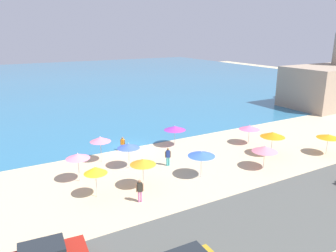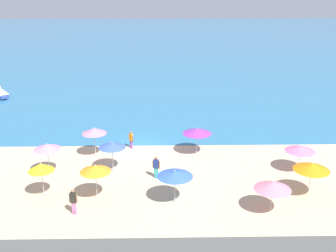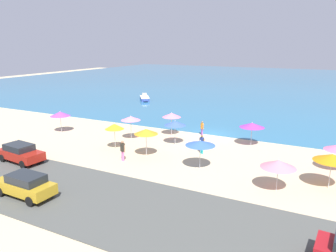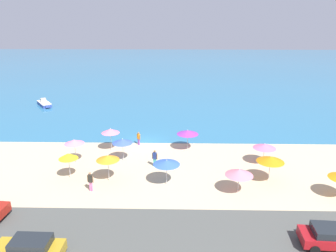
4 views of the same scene
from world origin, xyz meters
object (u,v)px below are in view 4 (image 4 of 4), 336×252
object	(u,v)px
beach_umbrella_10	(239,172)
bather_1	(139,138)
beach_umbrella_2	(74,142)
beach_umbrella_5	(110,131)
beach_umbrella_3	(68,156)
beach_umbrella_8	(265,146)
bather_0	(155,157)
parked_car_0	(334,237)
beach_umbrella_6	(167,162)
beach_umbrella_7	(271,159)
beach_umbrella_11	(188,132)
beach_umbrella_1	(123,141)
skiff_nearshore	(44,104)
bather_2	(90,181)
parked_car_2	(29,249)
beach_umbrella_0	(108,158)

from	to	relation	value
beach_umbrella_10	bather_1	bearing A→B (deg)	132.17
beach_umbrella_2	beach_umbrella_5	world-z (taller)	beach_umbrella_5
beach_umbrella_3	beach_umbrella_8	world-z (taller)	beach_umbrella_3
bather_0	parked_car_0	world-z (taller)	bather_0
beach_umbrella_6	beach_umbrella_7	size ratio (longest dim) A/B	0.94
beach_umbrella_11	beach_umbrella_3	bearing A→B (deg)	-147.78
bather_0	parked_car_0	xyz separation A→B (m)	(12.34, -11.80, -0.16)
beach_umbrella_6	bather_0	xyz separation A→B (m)	(-1.27, 3.58, -1.15)
beach_umbrella_1	beach_umbrella_7	xyz separation A→B (m)	(13.94, -4.25, 0.07)
beach_umbrella_7	bather_1	size ratio (longest dim) A/B	1.59
parked_car_0	beach_umbrella_8	bearing A→B (deg)	95.83
beach_umbrella_7	beach_umbrella_10	distance (m)	3.77
beach_umbrella_6	bather_1	world-z (taller)	beach_umbrella_6
beach_umbrella_6	beach_umbrella_5	bearing A→B (deg)	129.85
beach_umbrella_1	beach_umbrella_5	xyz separation A→B (m)	(-1.76, 2.72, 0.13)
bather_0	parked_car_0	size ratio (longest dim) A/B	0.40
beach_umbrella_1	beach_umbrella_11	size ratio (longest dim) A/B	1.01
bather_1	skiff_nearshore	distance (m)	24.40
beach_umbrella_10	skiff_nearshore	size ratio (longest dim) A/B	0.57
beach_umbrella_5	beach_umbrella_10	world-z (taller)	beach_umbrella_5
beach_umbrella_7	beach_umbrella_2	bearing A→B (deg)	168.93
beach_umbrella_7	beach_umbrella_8	distance (m)	3.86
beach_umbrella_2	bather_2	xyz separation A→B (m)	(2.97, -5.74, -1.27)
beach_umbrella_6	parked_car_2	size ratio (longest dim) A/B	0.57
beach_umbrella_0	beach_umbrella_8	xyz separation A→B (m)	(15.06, 3.99, -0.37)
beach_umbrella_3	bather_1	bearing A→B (deg)	56.36
parked_car_0	skiff_nearshore	bearing A→B (deg)	133.08
beach_umbrella_3	beach_umbrella_11	distance (m)	13.20
skiff_nearshore	parked_car_0	bearing A→B (deg)	-46.92
beach_umbrella_0	beach_umbrella_11	xyz separation A→B (m)	(7.44, 7.49, -0.22)
beach_umbrella_5	bather_1	world-z (taller)	beach_umbrella_5
beach_umbrella_6	skiff_nearshore	size ratio (longest dim) A/B	0.58
beach_umbrella_2	parked_car_0	world-z (taller)	beach_umbrella_2
beach_umbrella_1	beach_umbrella_3	distance (m)	5.90
beach_umbrella_8	bather_2	size ratio (longest dim) A/B	1.29
bather_1	bather_0	bearing A→B (deg)	-68.68
beach_umbrella_8	bather_1	xyz separation A→B (m)	(-13.27, 4.77, -1.04)
beach_umbrella_0	bather_2	distance (m)	2.59
beach_umbrella_2	parked_car_2	xyz separation A→B (m)	(1.30, -14.25, -1.41)
beach_umbrella_10	bather_0	distance (m)	8.95
beach_umbrella_3	skiff_nearshore	size ratio (longest dim) A/B	0.61
beach_umbrella_0	beach_umbrella_3	distance (m)	3.75
beach_umbrella_6	parked_car_0	size ratio (longest dim) A/B	0.54
beach_umbrella_7	parked_car_0	world-z (taller)	beach_umbrella_7
beach_umbrella_1	beach_umbrella_3	size ratio (longest dim) A/B	0.96
bather_1	beach_umbrella_0	bearing A→B (deg)	-101.60
beach_umbrella_10	beach_umbrella_11	world-z (taller)	beach_umbrella_11
skiff_nearshore	beach_umbrella_8	bearing A→B (deg)	-35.05
beach_umbrella_7	parked_car_2	bearing A→B (deg)	-148.75
beach_umbrella_0	beach_umbrella_6	xyz separation A→B (m)	(5.30, -0.54, -0.16)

